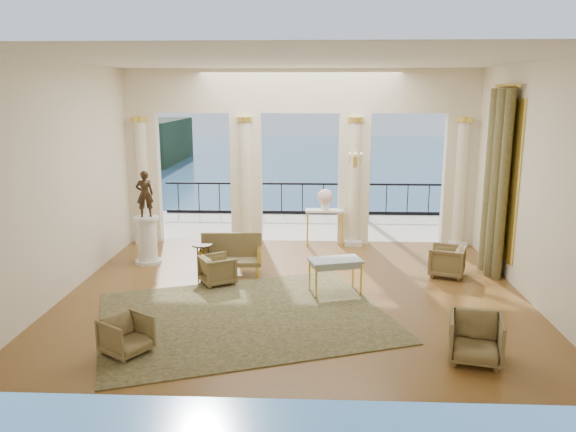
{
  "coord_description": "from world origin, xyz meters",
  "views": [
    {
      "loc": [
        0.34,
        -10.63,
        3.92
      ],
      "look_at": [
        -0.16,
        0.6,
        1.43
      ],
      "focal_mm": 35.0,
      "sensor_mm": 36.0,
      "label": 1
    }
  ],
  "objects_px": {
    "armchair_b": "(476,336)",
    "armchair_d": "(217,268)",
    "armchair_a": "(126,333)",
    "statue": "(145,194)",
    "game_table": "(335,263)",
    "side_table": "(202,249)",
    "console_table": "(325,216)",
    "armchair_c": "(447,260)",
    "pedestal": "(147,241)",
    "settee": "(231,254)"
  },
  "relations": [
    {
      "from": "statue",
      "to": "armchair_b",
      "type": "bearing_deg",
      "value": 123.95
    },
    {
      "from": "game_table",
      "to": "armchair_a",
      "type": "bearing_deg",
      "value": -155.86
    },
    {
      "from": "armchair_a",
      "to": "statue",
      "type": "relative_size",
      "value": 0.61
    },
    {
      "from": "armchair_b",
      "to": "game_table",
      "type": "height_order",
      "value": "armchair_b"
    },
    {
      "from": "armchair_b",
      "to": "statue",
      "type": "bearing_deg",
      "value": 157.14
    },
    {
      "from": "armchair_c",
      "to": "game_table",
      "type": "bearing_deg",
      "value": -45.05
    },
    {
      "from": "armchair_d",
      "to": "settee",
      "type": "bearing_deg",
      "value": -45.5
    },
    {
      "from": "armchair_a",
      "to": "side_table",
      "type": "bearing_deg",
      "value": 27.12
    },
    {
      "from": "armchair_b",
      "to": "pedestal",
      "type": "xyz_separation_m",
      "value": [
        -6.27,
        4.62,
        0.15
      ]
    },
    {
      "from": "pedestal",
      "to": "console_table",
      "type": "xyz_separation_m",
      "value": [
        4.16,
        1.73,
        0.26
      ]
    },
    {
      "from": "armchair_c",
      "to": "console_table",
      "type": "xyz_separation_m",
      "value": [
        -2.6,
        2.37,
        0.43
      ]
    },
    {
      "from": "armchair_d",
      "to": "game_table",
      "type": "bearing_deg",
      "value": -130.14
    },
    {
      "from": "settee",
      "to": "game_table",
      "type": "bearing_deg",
      "value": -29.82
    },
    {
      "from": "armchair_a",
      "to": "settee",
      "type": "relative_size",
      "value": 0.48
    },
    {
      "from": "settee",
      "to": "console_table",
      "type": "height_order",
      "value": "console_table"
    },
    {
      "from": "armchair_c",
      "to": "side_table",
      "type": "height_order",
      "value": "armchair_c"
    },
    {
      "from": "armchair_b",
      "to": "pedestal",
      "type": "distance_m",
      "value": 7.79
    },
    {
      "from": "armchair_c",
      "to": "statue",
      "type": "distance_m",
      "value": 6.91
    },
    {
      "from": "side_table",
      "to": "armchair_c",
      "type": "bearing_deg",
      "value": 2.64
    },
    {
      "from": "armchair_a",
      "to": "statue",
      "type": "bearing_deg",
      "value": 46.35
    },
    {
      "from": "armchair_c",
      "to": "game_table",
      "type": "height_order",
      "value": "armchair_c"
    },
    {
      "from": "pedestal",
      "to": "side_table",
      "type": "height_order",
      "value": "pedestal"
    },
    {
      "from": "armchair_b",
      "to": "console_table",
      "type": "xyz_separation_m",
      "value": [
        -2.12,
        6.35,
        0.4
      ]
    },
    {
      "from": "statue",
      "to": "console_table",
      "type": "bearing_deg",
      "value": -177.09
    },
    {
      "from": "armchair_a",
      "to": "side_table",
      "type": "height_order",
      "value": "side_table"
    },
    {
      "from": "armchair_a",
      "to": "console_table",
      "type": "bearing_deg",
      "value": 7.63
    },
    {
      "from": "settee",
      "to": "armchair_d",
      "type": "bearing_deg",
      "value": -108.69
    },
    {
      "from": "armchair_b",
      "to": "armchair_d",
      "type": "height_order",
      "value": "armchair_b"
    },
    {
      "from": "armchair_b",
      "to": "settee",
      "type": "relative_size",
      "value": 0.57
    },
    {
      "from": "armchair_d",
      "to": "settee",
      "type": "xyz_separation_m",
      "value": [
        0.19,
        0.69,
        0.11
      ]
    },
    {
      "from": "statue",
      "to": "console_table",
      "type": "height_order",
      "value": "statue"
    },
    {
      "from": "armchair_c",
      "to": "armchair_d",
      "type": "distance_m",
      "value": 4.95
    },
    {
      "from": "armchair_c",
      "to": "settee",
      "type": "distance_m",
      "value": 4.7
    },
    {
      "from": "armchair_b",
      "to": "side_table",
      "type": "relative_size",
      "value": 1.08
    },
    {
      "from": "side_table",
      "to": "armchair_d",
      "type": "bearing_deg",
      "value": -50.17
    },
    {
      "from": "armchair_c",
      "to": "statue",
      "type": "height_order",
      "value": "statue"
    },
    {
      "from": "console_table",
      "to": "game_table",
      "type": "bearing_deg",
      "value": -87.95
    },
    {
      "from": "console_table",
      "to": "armchair_a",
      "type": "bearing_deg",
      "value": -116.59
    },
    {
      "from": "armchair_c",
      "to": "settee",
      "type": "bearing_deg",
      "value": -69.79
    },
    {
      "from": "settee",
      "to": "game_table",
      "type": "xyz_separation_m",
      "value": [
        2.24,
        -1.12,
        0.18
      ]
    },
    {
      "from": "armchair_b",
      "to": "settee",
      "type": "bearing_deg",
      "value": 150.47
    },
    {
      "from": "armchair_a",
      "to": "armchair_b",
      "type": "height_order",
      "value": "armchair_b"
    },
    {
      "from": "side_table",
      "to": "pedestal",
      "type": "bearing_deg",
      "value": 148.88
    },
    {
      "from": "armchair_c",
      "to": "armchair_b",
      "type": "bearing_deg",
      "value": 12.66
    },
    {
      "from": "armchair_b",
      "to": "pedestal",
      "type": "bearing_deg",
      "value": 157.14
    },
    {
      "from": "armchair_d",
      "to": "statue",
      "type": "xyz_separation_m",
      "value": [
        -1.87,
        1.37,
        1.31
      ]
    },
    {
      "from": "pedestal",
      "to": "statue",
      "type": "bearing_deg",
      "value": 26.57
    },
    {
      "from": "armchair_c",
      "to": "pedestal",
      "type": "distance_m",
      "value": 6.79
    },
    {
      "from": "game_table",
      "to": "side_table",
      "type": "relative_size",
      "value": 1.57
    },
    {
      "from": "game_table",
      "to": "armchair_c",
      "type": "bearing_deg",
      "value": 8.85
    }
  ]
}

